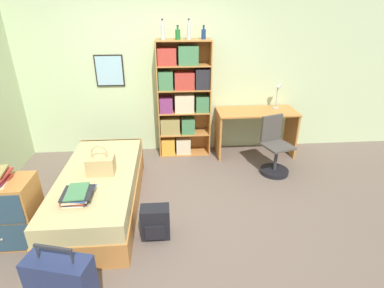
# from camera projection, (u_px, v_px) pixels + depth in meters

# --- Properties ---
(ground_plane) EXTENTS (14.00, 14.00, 0.00)m
(ground_plane) POSITION_uv_depth(u_px,v_px,m) (162.00, 205.00, 3.83)
(ground_plane) COLOR #66564C
(wall_back) EXTENTS (10.00, 0.09, 2.60)m
(wall_back) POSITION_uv_depth(u_px,v_px,m) (159.00, 75.00, 4.83)
(wall_back) COLOR beige
(wall_back) RESTS_ON ground_plane
(bed) EXTENTS (0.90, 2.00, 0.50)m
(bed) POSITION_uv_depth(u_px,v_px,m) (100.00, 190.00, 3.69)
(bed) COLOR #B77538
(bed) RESTS_ON ground_plane
(handbag) EXTENTS (0.32, 0.21, 0.36)m
(handbag) POSITION_uv_depth(u_px,v_px,m) (101.00, 165.00, 3.52)
(handbag) COLOR tan
(handbag) RESTS_ON bed
(book_stack_on_bed) EXTENTS (0.32, 0.37, 0.10)m
(book_stack_on_bed) POSITION_uv_depth(u_px,v_px,m) (78.00, 195.00, 3.08)
(book_stack_on_bed) COLOR silver
(book_stack_on_bed) RESTS_ON bed
(dresser) EXTENTS (0.59, 0.44, 0.73)m
(dresser) POSITION_uv_depth(u_px,v_px,m) (8.00, 212.00, 3.11)
(dresser) COLOR #B77538
(dresser) RESTS_ON ground_plane
(bookcase) EXTENTS (0.84, 0.33, 1.86)m
(bookcase) POSITION_uv_depth(u_px,v_px,m) (182.00, 99.00, 4.81)
(bookcase) COLOR #B77538
(bookcase) RESTS_ON ground_plane
(bottle_green) EXTENTS (0.06, 0.06, 0.29)m
(bottle_green) POSITION_uv_depth(u_px,v_px,m) (163.00, 32.00, 4.33)
(bottle_green) COLOR #B7BCC1
(bottle_green) RESTS_ON bookcase
(bottle_brown) EXTENTS (0.07, 0.07, 0.20)m
(bottle_brown) POSITION_uv_depth(u_px,v_px,m) (178.00, 34.00, 4.37)
(bottle_brown) COLOR #1E6B2D
(bottle_brown) RESTS_ON bookcase
(bottle_clear) EXTENTS (0.06, 0.06, 0.29)m
(bottle_clear) POSITION_uv_depth(u_px,v_px,m) (189.00, 32.00, 4.35)
(bottle_clear) COLOR #B7BCC1
(bottle_clear) RESTS_ON bookcase
(bottle_blue) EXTENTS (0.07, 0.07, 0.20)m
(bottle_blue) POSITION_uv_depth(u_px,v_px,m) (204.00, 34.00, 4.42)
(bottle_blue) COLOR navy
(bottle_blue) RESTS_ON bookcase
(desk) EXTENTS (1.29, 0.57, 0.77)m
(desk) POSITION_uv_depth(u_px,v_px,m) (256.00, 124.00, 4.96)
(desk) COLOR #B77538
(desk) RESTS_ON ground_plane
(desk_lamp) EXTENTS (0.15, 0.10, 0.45)m
(desk_lamp) POSITION_uv_depth(u_px,v_px,m) (279.00, 90.00, 4.86)
(desk_lamp) COLOR #ADA89E
(desk_lamp) RESTS_ON desk
(desk_chair) EXTENTS (0.49, 0.49, 0.87)m
(desk_chair) POSITION_uv_depth(u_px,v_px,m) (274.00, 155.00, 4.48)
(desk_chair) COLOR black
(desk_chair) RESTS_ON ground_plane
(backpack) EXTENTS (0.31, 0.22, 0.37)m
(backpack) POSITION_uv_depth(u_px,v_px,m) (155.00, 223.00, 3.24)
(backpack) COLOR black
(backpack) RESTS_ON ground_plane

